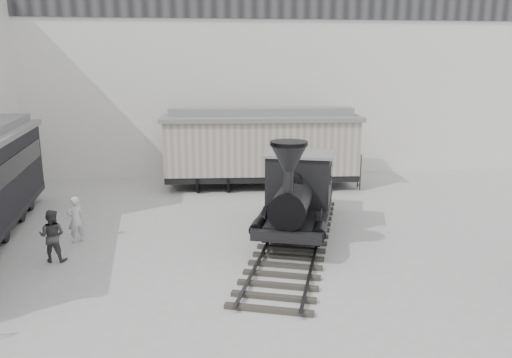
{
  "coord_description": "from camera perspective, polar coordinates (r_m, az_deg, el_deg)",
  "views": [
    {
      "loc": [
        -2.4,
        -12.13,
        5.95
      ],
      "look_at": [
        -0.39,
        4.38,
        2.0
      ],
      "focal_mm": 35.0,
      "sensor_mm": 36.0,
      "label": 1
    }
  ],
  "objects": [
    {
      "name": "ground",
      "position": [
        13.72,
        3.92,
        -12.37
      ],
      "size": [
        90.0,
        90.0,
        0.0
      ],
      "primitive_type": "plane",
      "color": "#9E9E9B"
    },
    {
      "name": "north_wall",
      "position": [
        27.22,
        -1.93,
        12.52
      ],
      "size": [
        34.0,
        2.51,
        11.0
      ],
      "color": "silver",
      "rests_on": "ground"
    },
    {
      "name": "locomotive",
      "position": [
        17.24,
        4.76,
        -2.24
      ],
      "size": [
        5.33,
        10.35,
        3.59
      ],
      "rotation": [
        0.0,
        0.0,
        -0.32
      ],
      "color": "#2D2822",
      "rests_on": "ground"
    },
    {
      "name": "boxcar",
      "position": [
        23.85,
        0.58,
        3.81
      ],
      "size": [
        9.46,
        3.49,
        3.81
      ],
      "rotation": [
        0.0,
        0.0,
        -0.06
      ],
      "color": "black",
      "rests_on": "ground"
    },
    {
      "name": "visitor_a",
      "position": [
        17.75,
        -19.91,
        -4.36
      ],
      "size": [
        0.69,
        0.66,
        1.58
      ],
      "primitive_type": "imported",
      "rotation": [
        0.0,
        0.0,
        3.82
      ],
      "color": "silver",
      "rests_on": "ground"
    },
    {
      "name": "visitor_b",
      "position": [
        16.34,
        -22.27,
        -6.01
      ],
      "size": [
        0.86,
        0.71,
        1.62
      ],
      "primitive_type": "imported",
      "rotation": [
        0.0,
        0.0,
        3.01
      ],
      "color": "#393939",
      "rests_on": "ground"
    }
  ]
}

